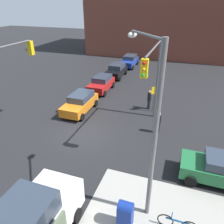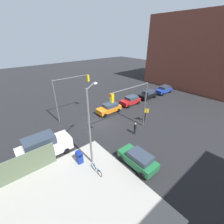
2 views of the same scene
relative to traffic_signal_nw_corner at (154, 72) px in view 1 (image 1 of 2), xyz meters
The scene contains 15 objects.
ground_plane 6.81m from the traffic_signal_nw_corner, 65.31° to the right, with size 120.00×120.00×0.00m, color black.
building_brick_west 30.20m from the traffic_signal_nw_corner, behind, with size 16.00×28.00×16.57m.
traffic_signal_nw_corner is the anchor object (origin of this frame).
traffic_signal_se_corner 9.96m from the traffic_signal_nw_corner, 64.62° to the right, with size 5.97×0.36×6.50m.
street_lamp_corner 7.06m from the traffic_signal_nw_corner, ahead, with size 2.23×1.81×8.00m.
warning_sign_two_way 4.52m from the traffic_signal_nw_corner, behind, with size 0.48×0.48×2.40m.
mailbox_blue 9.16m from the traffic_signal_nw_corner, ahead, with size 0.56×0.64×1.43m.
coupe_black 13.96m from the traffic_signal_nw_corner, 151.20° to the right, with size 4.30×2.02×1.62m.
coupe_orange 7.60m from the traffic_signal_nw_corner, 101.18° to the right, with size 4.28×2.02×1.62m.
sedan_red 9.98m from the traffic_signal_nw_corner, 135.23° to the right, with size 4.05×2.02×1.62m.
hatchback_green 7.20m from the traffic_signal_nw_corner, 49.60° to the left, with size 2.02×4.05×1.62m.
coupe_blue 18.61m from the traffic_signal_nw_corner, 160.27° to the right, with size 4.49×2.02×1.62m.
pedestrian_crossing 3.86m from the traffic_signal_nw_corner, 84.37° to the left, with size 0.36×0.36×1.70m.
pedestrian_waiting 5.32m from the traffic_signal_nw_corner, 169.37° to the right, with size 0.36×0.36×1.81m.
bicycle_leaning_on_fence 9.21m from the traffic_signal_nw_corner, 19.37° to the left, with size 0.05×1.75×0.97m.
Camera 1 is at (12.39, 6.54, 9.03)m, focal length 35.00 mm.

